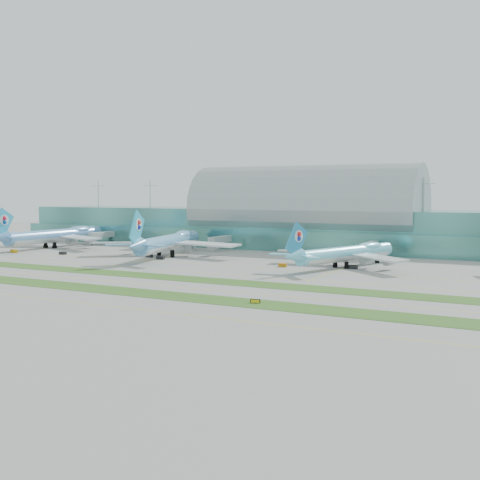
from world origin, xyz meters
The scene contains 18 objects.
ground centered at (0.00, 0.00, 0.00)m, with size 700.00×700.00×0.00m, color gray.
terminal centered at (0.01, 128.79, 14.23)m, with size 340.00×69.10×36.00m.
grass_strip_near centered at (0.00, -28.00, 0.04)m, with size 420.00×12.00×0.08m, color #2D591E.
grass_strip_far centered at (0.00, 2.00, 0.04)m, with size 420.00×12.00×0.08m, color #2D591E.
taxiline_a centered at (0.00, -48.00, 0.01)m, with size 420.00×0.35×0.01m, color yellow.
taxiline_b centered at (0.00, -14.00, 0.01)m, with size 420.00×0.35×0.01m, color yellow.
taxiline_c centered at (0.00, 18.00, 0.01)m, with size 420.00×0.35×0.01m, color yellow.
taxiline_d centered at (0.00, 40.00, 0.01)m, with size 420.00×0.35×0.01m, color yellow.
airliner_a centered at (-115.48, 68.14, 6.67)m, with size 69.24×78.44×21.62m.
airliner_b centered at (-38.70, 59.99, 6.77)m, with size 68.41×78.85×21.93m.
airliner_c centered at (45.26, 57.22, 5.68)m, with size 55.76×64.83×18.41m.
gse_a centered at (-113.19, 38.09, 0.74)m, with size 4.28×1.80×1.48m, color #D3940C.
gse_b centered at (-86.23, 42.36, 0.64)m, with size 3.43×1.74×1.27m, color black.
gse_c centered at (-43.06, 50.73, 0.71)m, with size 3.06×1.59×1.42m, color black.
gse_d centered at (-34.16, 46.50, 0.72)m, with size 3.34×1.82×1.44m, color black.
gse_e centered at (22.96, 46.59, 0.70)m, with size 3.04×1.81×1.39m, color #BF720B.
gse_f centered at (48.99, 53.14, 0.75)m, with size 3.12×1.47×1.49m, color black.
taxiway_sign_east centered at (47.50, -27.48, 0.55)m, with size 2.63×0.87×1.12m.
Camera 1 is at (114.99, -165.33, 28.42)m, focal length 45.00 mm.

